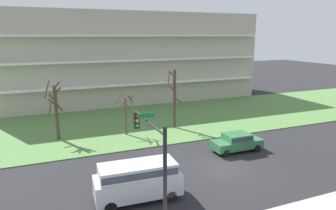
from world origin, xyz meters
The scene contains 9 objects.
ground centered at (0.00, 0.00, 0.00)m, with size 160.00×160.00×0.00m, color #232326.
grass_lawn_strip centered at (0.00, 14.00, 0.04)m, with size 80.00×16.00×0.08m, color #547F42.
apartment_building centered at (0.00, 28.82, 6.52)m, with size 38.70×14.60×13.05m.
tree_far_left centered at (-11.26, 11.35, 3.05)m, with size 1.64×1.73×5.66m.
tree_left centered at (-4.75, 10.32, 2.40)m, with size 2.00×2.01×4.66m.
tree_center centered at (0.57, 10.66, 3.40)m, with size 1.55×1.57×6.35m.
sedan_green_near_left centered at (2.99, 2.50, 0.87)m, with size 4.41×1.84×1.57m.
van_silver_center_left centered at (-7.21, -2.00, 1.40)m, with size 5.29×2.24×2.36m.
traffic_signal_mast centered at (-7.26, -4.96, 4.09)m, with size 0.90×4.82×6.00m.
Camera 1 is at (-11.79, -18.16, 9.82)m, focal length 32.28 mm.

